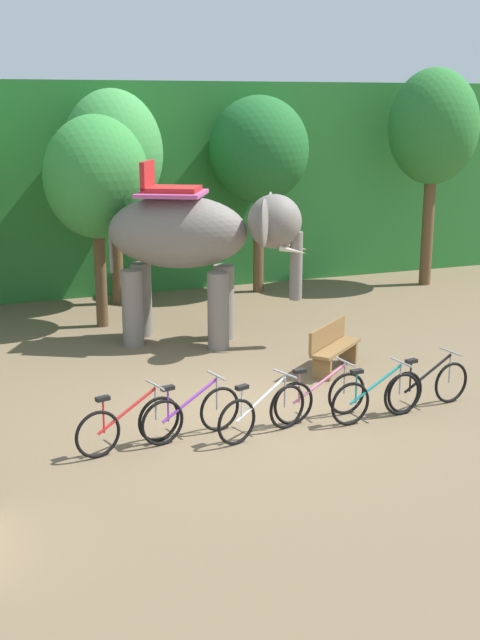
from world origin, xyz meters
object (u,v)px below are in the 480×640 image
at_px(bike_pink, 320,397).
at_px(bike_teal, 376,397).
at_px(tree_far_right, 96,178).
at_px(wooden_bench, 333,346).
at_px(tree_center_left, 113,154).
at_px(bike_white, 262,412).
at_px(elephant, 194,239).
at_px(tree_right, 259,150).
at_px(bike_black, 428,386).
at_px(tree_left, 433,128).
at_px(bike_purple, 191,414).
at_px(bike_red, 129,425).

relative_size(bike_pink, bike_teal, 1.00).
relative_size(tree_far_right, wooden_bench, 3.28).
xyz_separation_m(tree_center_left, wooden_bench, (2.59, -6.72, -3.23)).
height_order(tree_center_left, bike_pink, tree_center_left).
bearing_deg(bike_white, elephant, 83.25).
xyz_separation_m(bike_pink, bike_teal, (0.82, -0.35, 0.00)).
xyz_separation_m(tree_right, bike_pink, (-2.57, -8.89, -3.34)).
relative_size(tree_right, bike_pink, 3.00).
relative_size(bike_teal, wooden_bench, 1.20).
height_order(bike_white, bike_black, same).
xyz_separation_m(tree_left, bike_black, (-5.35, -8.24, -3.86)).
relative_size(tree_far_right, bike_black, 2.76).
bearing_deg(bike_purple, tree_center_left, 84.21).
distance_m(tree_far_right, bike_white, 7.84).
distance_m(bike_white, bike_black, 3.03).
xyz_separation_m(tree_center_left, elephant, (0.74, -4.00, -1.50)).
xyz_separation_m(bike_red, bike_white, (2.01, -0.24, 0.00)).
relative_size(tree_right, bike_white, 3.11).
xyz_separation_m(bike_teal, bike_black, (1.08, 0.17, 0.00)).
height_order(tree_left, bike_red, tree_left).
bearing_deg(bike_teal, tree_far_right, 111.78).
distance_m(elephant, wooden_bench, 3.71).
bearing_deg(bike_black, tree_far_right, 119.33).
xyz_separation_m(tree_far_right, tree_left, (9.32, 1.17, 0.92)).
bearing_deg(tree_right, bike_red, -122.46).
distance_m(bike_white, wooden_bench, 3.50).
xyz_separation_m(tree_left, bike_white, (-8.38, -8.37, -3.86)).
relative_size(tree_center_left, tree_left, 0.90).
relative_size(tree_right, bike_purple, 3.04).
xyz_separation_m(tree_center_left, bike_teal, (2.07, -9.24, -3.32)).
distance_m(tree_far_right, bike_teal, 8.34).
xyz_separation_m(tree_far_right, wooden_bench, (3.41, -4.72, -2.85)).
distance_m(tree_center_left, tree_right, 3.81).
height_order(tree_left, bike_purple, tree_left).
xyz_separation_m(bike_purple, bike_white, (1.02, -0.33, 0.00)).
relative_size(tree_center_left, bike_white, 3.20).
xyz_separation_m(tree_right, bike_teal, (-1.74, -9.24, -3.34)).
distance_m(tree_far_right, bike_red, 7.63).
height_order(tree_right, bike_pink, tree_right).
relative_size(tree_far_right, elephant, 1.14).
xyz_separation_m(tree_center_left, bike_pink, (1.25, -8.90, -3.32)).
bearing_deg(bike_purple, bike_teal, -7.03).
xyz_separation_m(bike_pink, wooden_bench, (1.34, 2.18, 0.09)).
bearing_deg(tree_left, bike_pink, -131.96).
relative_size(elephant, wooden_bench, 2.87).
bearing_deg(bike_black, bike_pink, 174.76).
distance_m(elephant, bike_purple, 5.45).
bearing_deg(bike_white, wooden_bench, 45.19).
bearing_deg(bike_black, wooden_bench, 103.54).
bearing_deg(bike_black, tree_center_left, 109.16).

